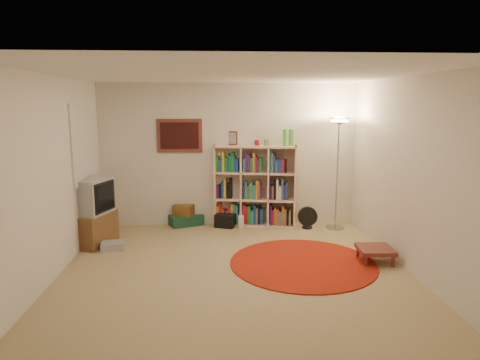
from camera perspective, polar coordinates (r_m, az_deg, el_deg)
The scene contains 12 objects.
room at distance 5.37m, azimuth -1.28°, elevation 0.62°, with size 4.54×4.54×2.54m.
bookshelf at distance 7.59m, azimuth 1.90°, elevation -0.91°, with size 1.48×0.65×1.71m.
floor_lamp at distance 7.41m, azimuth 13.02°, elevation 5.63°, with size 0.44×0.44×1.92m.
floor_fan at distance 7.54m, azimuth 9.00°, elevation -4.97°, with size 0.34×0.20×0.39m.
tv_stand at distance 6.94m, azimuth -19.19°, elevation -4.16°, with size 0.70×0.83×1.04m.
dvd_box at distance 6.74m, azimuth -16.63°, elevation -8.39°, with size 0.38×0.33×0.11m.
suitcase at distance 7.77m, azimuth -7.25°, elevation -5.26°, with size 0.67×0.56×0.19m.
wicker_basket at distance 7.69m, azimuth -7.53°, elevation -3.97°, with size 0.40×0.34×0.19m.
duffel_bag at distance 7.59m, azimuth -1.94°, elevation -5.39°, with size 0.40×0.37×0.23m.
paper_towel at distance 7.49m, azimuth 0.11°, elevation -5.61°, with size 0.14×0.14×0.22m.
red_rug at distance 5.99m, azimuth 8.36°, elevation -10.89°, with size 1.98×1.98×0.02m.
side_table at distance 6.20m, azimuth 17.60°, elevation -8.88°, with size 0.48×0.48×0.21m.
Camera 1 is at (-0.26, -5.24, 2.16)m, focal length 32.00 mm.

